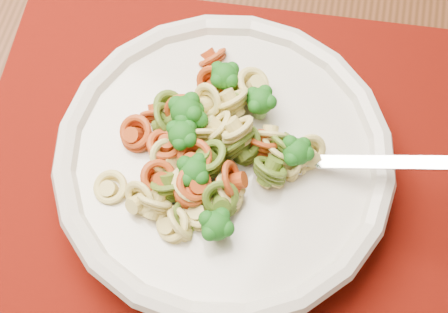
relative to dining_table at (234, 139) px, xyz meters
The scene contains 5 objects.
dining_table is the anchor object (origin of this frame).
placemat 0.12m from the dining_table, 74.83° to the right, with size 0.43×0.33×0.00m, color #600C04.
pasta_bowl 0.15m from the dining_table, 68.42° to the right, with size 0.28×0.28×0.05m.
pasta_broccoli_heap 0.17m from the dining_table, 68.42° to the right, with size 0.24×0.24×0.06m, color #DFC86E, non-canonical shape.
fork 0.17m from the dining_table, 37.21° to the right, with size 0.19×0.02×0.01m, color silver, non-canonical shape.
Camera 1 is at (0.66, -0.57, 1.25)m, focal length 50.00 mm.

